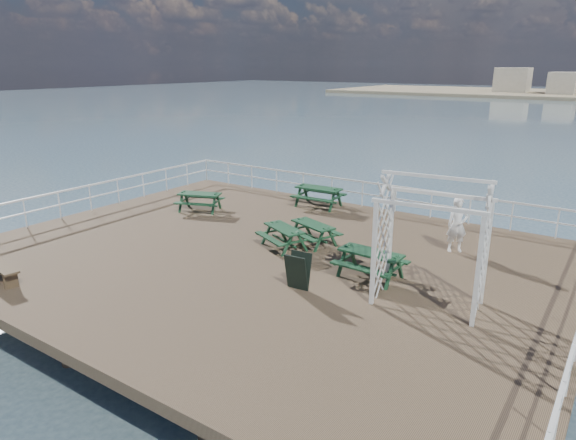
% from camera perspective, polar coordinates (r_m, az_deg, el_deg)
% --- Properties ---
extents(ground, '(18.00, 14.00, 0.30)m').
position_cam_1_polar(ground, '(16.33, -2.61, -4.27)').
color(ground, brown).
rests_on(ground, ground).
extents(railing, '(17.77, 13.76, 1.10)m').
position_cam_1_polar(railing, '(18.05, 2.06, 1.26)').
color(railing, silver).
rests_on(railing, ground).
extents(picnic_table_a, '(2.08, 1.89, 0.83)m').
position_cam_1_polar(picnic_table_a, '(21.18, -9.79, 2.43)').
color(picnic_table_a, '#14381C').
rests_on(picnic_table_a, ground).
extents(picnic_table_b, '(1.99, 1.64, 0.93)m').
position_cam_1_polar(picnic_table_b, '(21.52, 3.42, 3.06)').
color(picnic_table_b, '#14381C').
rests_on(picnic_table_b, ground).
extents(picnic_table_c, '(1.85, 1.53, 0.87)m').
position_cam_1_polar(picnic_table_c, '(14.53, 9.17, -4.26)').
color(picnic_table_c, '#14381C').
rests_on(picnic_table_c, ground).
extents(picnic_table_d, '(2.01, 1.85, 0.78)m').
position_cam_1_polar(picnic_table_d, '(16.65, -0.45, -1.44)').
color(picnic_table_d, '#14381C').
rests_on(picnic_table_d, ground).
extents(picnic_table_e, '(1.96, 1.77, 0.79)m').
position_cam_1_polar(picnic_table_e, '(17.05, 2.78, -1.01)').
color(picnic_table_e, '#14381C').
rests_on(picnic_table_e, ground).
extents(flat_bench_near, '(1.71, 0.62, 0.48)m').
position_cam_1_polar(flat_bench_near, '(16.19, -29.28, -4.79)').
color(flat_bench_near, brown).
rests_on(flat_bench_near, ground).
extents(trellis_arbor, '(2.77, 1.69, 3.28)m').
position_cam_1_polar(trellis_arbor, '(12.94, 15.56, -3.11)').
color(trellis_arbor, silver).
rests_on(trellis_arbor, ground).
extents(sandwich_board, '(0.65, 0.50, 1.01)m').
position_cam_1_polar(sandwich_board, '(13.64, 1.12, -5.76)').
color(sandwich_board, black).
rests_on(sandwich_board, ground).
extents(person, '(0.77, 0.71, 1.77)m').
position_cam_1_polar(person, '(17.07, 18.30, -0.52)').
color(person, white).
rests_on(person, ground).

